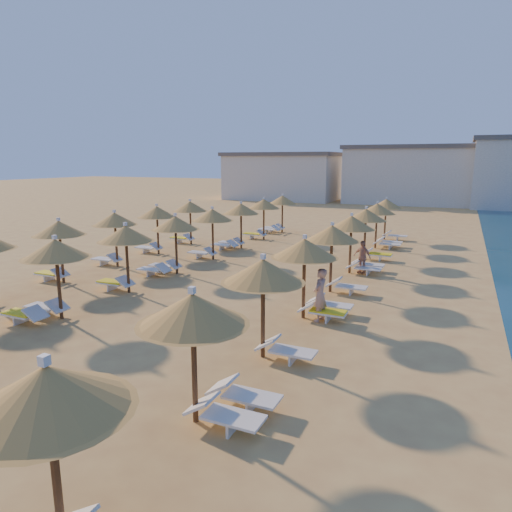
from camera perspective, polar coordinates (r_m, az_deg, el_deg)
The scene contains 8 objects.
ground at distance 17.13m, azimuth -6.43°, elevation -6.70°, with size 220.00×220.00×0.00m, color tan.
hotel_blocks at distance 61.09m, azimuth 18.86°, elevation 9.62°, with size 47.32×9.84×8.10m.
parasol_row_east at distance 17.33m, azimuth 7.95°, elevation 1.82°, with size 2.33×34.49×2.97m.
parasol_row_west at distance 20.79m, azimuth -12.81°, elevation 3.31°, with size 2.33×34.49×2.97m.
parasol_row_inland at distance 23.20m, azimuth -20.16°, elevation 3.74°, with size 2.33×20.20×2.97m.
loungers at distance 19.81m, azimuth -7.22°, elevation -3.11°, with size 14.43×32.81×0.66m.
beachgoer_a at distance 15.79m, azimuth 7.99°, elevation -4.84°, with size 0.68×0.44×1.85m, color tan.
beachgoer_c at distance 22.88m, azimuth 13.11°, elevation -0.12°, with size 0.94×0.39×1.61m, color tan.
Camera 1 is at (8.37, -13.93, 5.43)m, focal length 32.00 mm.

